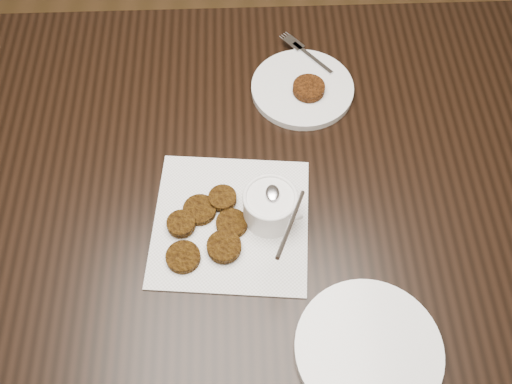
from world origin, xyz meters
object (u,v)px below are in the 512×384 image
at_px(napkin, 231,222).
at_px(plate_empty, 369,350).
at_px(table, 224,275).
at_px(sauce_ramekin, 270,196).
at_px(plate_with_patty, 303,86).

xyz_separation_m(napkin, plate_empty, (0.20, -0.23, 0.01)).
relative_size(table, sauce_ramekin, 11.57).
bearing_deg(plate_empty, sauce_ramekin, 119.69).
bearing_deg(napkin, table, 111.66).
relative_size(napkin, sauce_ramekin, 2.08).
height_order(napkin, plate_empty, plate_empty).
bearing_deg(plate_with_patty, table, -127.86).
xyz_separation_m(sauce_ramekin, plate_empty, (0.14, -0.24, -0.06)).
height_order(table, plate_with_patty, plate_with_patty).
relative_size(sauce_ramekin, plate_with_patty, 0.63).
distance_m(sauce_ramekin, plate_empty, 0.28).
relative_size(sauce_ramekin, plate_empty, 0.57).
height_order(napkin, sauce_ramekin, sauce_ramekin).
xyz_separation_m(table, napkin, (0.03, -0.07, 0.38)).
bearing_deg(table, napkin, -68.34).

